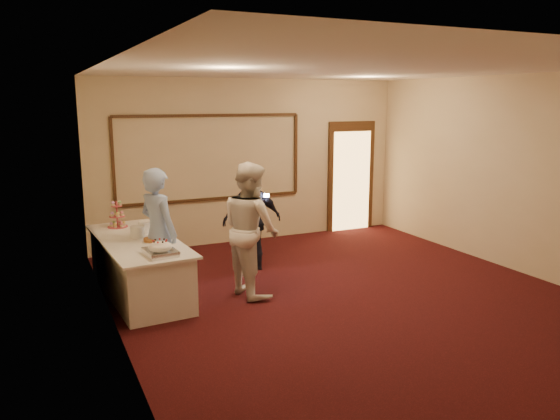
{
  "coord_description": "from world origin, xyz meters",
  "views": [
    {
      "loc": [
        -3.78,
        -5.91,
        2.61
      ],
      "look_at": [
        -0.73,
        0.67,
        1.15
      ],
      "focal_mm": 35.0,
      "sensor_mm": 36.0,
      "label": 1
    }
  ],
  "objects_px": {
    "woman": "(251,229)",
    "cupcake_stand": "(117,217)",
    "plate_stack_a": "(137,232)",
    "plate_stack_b": "(145,227)",
    "buffet_table": "(139,266)",
    "pavlova_tray": "(160,249)",
    "tart": "(152,240)",
    "man": "(159,233)",
    "guest": "(252,220)"
  },
  "relations": [
    {
      "from": "pavlova_tray",
      "to": "woman",
      "type": "distance_m",
      "value": 1.32
    },
    {
      "from": "pavlova_tray",
      "to": "tart",
      "type": "height_order",
      "value": "pavlova_tray"
    },
    {
      "from": "woman",
      "to": "guest",
      "type": "distance_m",
      "value": 1.08
    },
    {
      "from": "plate_stack_a",
      "to": "woman",
      "type": "relative_size",
      "value": 0.11
    },
    {
      "from": "guest",
      "to": "man",
      "type": "bearing_deg",
      "value": 25.1
    },
    {
      "from": "buffet_table",
      "to": "man",
      "type": "xyz_separation_m",
      "value": [
        0.24,
        -0.21,
        0.49
      ]
    },
    {
      "from": "plate_stack_a",
      "to": "woman",
      "type": "bearing_deg",
      "value": -27.08
    },
    {
      "from": "woman",
      "to": "tart",
      "type": "bearing_deg",
      "value": 65.48
    },
    {
      "from": "man",
      "to": "guest",
      "type": "relative_size",
      "value": 1.11
    },
    {
      "from": "woman",
      "to": "cupcake_stand",
      "type": "bearing_deg",
      "value": 38.87
    },
    {
      "from": "plate_stack_b",
      "to": "woman",
      "type": "relative_size",
      "value": 0.11
    },
    {
      "from": "plate_stack_a",
      "to": "buffet_table",
      "type": "bearing_deg",
      "value": -102.73
    },
    {
      "from": "buffet_table",
      "to": "guest",
      "type": "xyz_separation_m",
      "value": [
        1.82,
        0.37,
        0.4
      ]
    },
    {
      "from": "buffet_table",
      "to": "woman",
      "type": "height_order",
      "value": "woman"
    },
    {
      "from": "plate_stack_b",
      "to": "guest",
      "type": "relative_size",
      "value": 0.13
    },
    {
      "from": "tart",
      "to": "pavlova_tray",
      "type": "bearing_deg",
      "value": -93.56
    },
    {
      "from": "buffet_table",
      "to": "plate_stack_b",
      "type": "xyz_separation_m",
      "value": [
        0.18,
        0.33,
        0.47
      ]
    },
    {
      "from": "plate_stack_b",
      "to": "woman",
      "type": "bearing_deg",
      "value": -38.1
    },
    {
      "from": "buffet_table",
      "to": "cupcake_stand",
      "type": "distance_m",
      "value": 1.02
    },
    {
      "from": "buffet_table",
      "to": "tart",
      "type": "relative_size",
      "value": 9.48
    },
    {
      "from": "plate_stack_b",
      "to": "tart",
      "type": "height_order",
      "value": "plate_stack_b"
    },
    {
      "from": "pavlova_tray",
      "to": "cupcake_stand",
      "type": "relative_size",
      "value": 1.18
    },
    {
      "from": "plate_stack_b",
      "to": "woman",
      "type": "height_order",
      "value": "woman"
    },
    {
      "from": "pavlova_tray",
      "to": "woman",
      "type": "bearing_deg",
      "value": 11.71
    },
    {
      "from": "plate_stack_a",
      "to": "tart",
      "type": "relative_size",
      "value": 0.75
    },
    {
      "from": "tart",
      "to": "woman",
      "type": "bearing_deg",
      "value": -17.52
    },
    {
      "from": "plate_stack_a",
      "to": "woman",
      "type": "height_order",
      "value": "woman"
    },
    {
      "from": "cupcake_stand",
      "to": "tart",
      "type": "relative_size",
      "value": 1.62
    },
    {
      "from": "plate_stack_b",
      "to": "plate_stack_a",
      "type": "bearing_deg",
      "value": -122.1
    },
    {
      "from": "man",
      "to": "woman",
      "type": "xyz_separation_m",
      "value": [
        1.15,
        -0.41,
        0.03
      ]
    },
    {
      "from": "cupcake_stand",
      "to": "woman",
      "type": "xyz_separation_m",
      "value": [
        1.53,
        -1.48,
        -0.01
      ]
    },
    {
      "from": "pavlova_tray",
      "to": "man",
      "type": "relative_size",
      "value": 0.29
    },
    {
      "from": "plate_stack_a",
      "to": "man",
      "type": "bearing_deg",
      "value": -52.06
    },
    {
      "from": "plate_stack_a",
      "to": "man",
      "type": "relative_size",
      "value": 0.11
    },
    {
      "from": "plate_stack_b",
      "to": "man",
      "type": "height_order",
      "value": "man"
    },
    {
      "from": "plate_stack_b",
      "to": "man",
      "type": "bearing_deg",
      "value": -82.82
    },
    {
      "from": "tart",
      "to": "guest",
      "type": "bearing_deg",
      "value": 19.83
    },
    {
      "from": "plate_stack_a",
      "to": "tart",
      "type": "bearing_deg",
      "value": -66.88
    },
    {
      "from": "pavlova_tray",
      "to": "tart",
      "type": "relative_size",
      "value": 1.91
    },
    {
      "from": "plate_stack_a",
      "to": "guest",
      "type": "xyz_separation_m",
      "value": [
        1.8,
        0.29,
        -0.06
      ]
    },
    {
      "from": "man",
      "to": "woman",
      "type": "relative_size",
      "value": 0.96
    },
    {
      "from": "woman",
      "to": "man",
      "type": "bearing_deg",
      "value": 63.22
    },
    {
      "from": "cupcake_stand",
      "to": "guest",
      "type": "height_order",
      "value": "guest"
    },
    {
      "from": "buffet_table",
      "to": "pavlova_tray",
      "type": "height_order",
      "value": "pavlova_tray"
    },
    {
      "from": "plate_stack_a",
      "to": "plate_stack_b",
      "type": "distance_m",
      "value": 0.3
    },
    {
      "from": "buffet_table",
      "to": "cupcake_stand",
      "type": "xyz_separation_m",
      "value": [
        -0.13,
        0.85,
        0.54
      ]
    },
    {
      "from": "pavlova_tray",
      "to": "plate_stack_a",
      "type": "bearing_deg",
      "value": 95.41
    },
    {
      "from": "man",
      "to": "plate_stack_a",
      "type": "bearing_deg",
      "value": 12.99
    },
    {
      "from": "buffet_table",
      "to": "pavlova_tray",
      "type": "xyz_separation_m",
      "value": [
        0.11,
        -0.89,
        0.46
      ]
    },
    {
      "from": "man",
      "to": "guest",
      "type": "height_order",
      "value": "man"
    }
  ]
}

